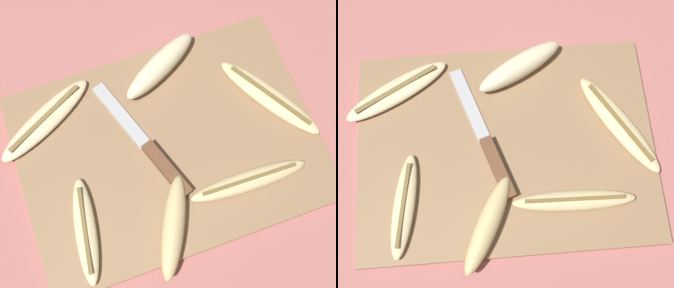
# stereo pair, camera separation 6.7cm
# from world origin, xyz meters

# --- Properties ---
(ground_plane) EXTENTS (4.00, 4.00, 0.00)m
(ground_plane) POSITION_xyz_m (0.00, 0.00, 0.00)
(ground_plane) COLOR #B76B66
(cutting_board) EXTENTS (0.50, 0.36, 0.01)m
(cutting_board) POSITION_xyz_m (0.00, 0.00, 0.01)
(cutting_board) COLOR #997551
(cutting_board) RESTS_ON ground_plane
(knife) EXTENTS (0.10, 0.24, 0.02)m
(knife) POSITION_xyz_m (-0.02, -0.02, 0.02)
(knife) COLOR brown
(knife) RESTS_ON cutting_board
(banana_soft_right) EXTENTS (0.06, 0.17, 0.02)m
(banana_soft_right) POSITION_xyz_m (-0.17, -0.09, 0.02)
(banana_soft_right) COLOR beige
(banana_soft_right) RESTS_ON cutting_board
(banana_ripe_center) EXTENTS (0.14, 0.20, 0.02)m
(banana_ripe_center) POSITION_xyz_m (0.19, 0.02, 0.02)
(banana_ripe_center) COLOR beige
(banana_ripe_center) RESTS_ON cutting_board
(banana_mellow_near) EXTENTS (0.20, 0.04, 0.02)m
(banana_mellow_near) POSITION_xyz_m (0.10, -0.10, 0.02)
(banana_mellow_near) COLOR beige
(banana_mellow_near) RESTS_ON cutting_board
(banana_cream_curved) EXTENTS (0.19, 0.13, 0.02)m
(banana_cream_curved) POSITION_xyz_m (-0.18, 0.11, 0.02)
(banana_cream_curved) COLOR beige
(banana_cream_curved) RESTS_ON cutting_board
(banana_spotted_left) EXTENTS (0.10, 0.16, 0.03)m
(banana_spotted_left) POSITION_xyz_m (-0.04, -0.13, 0.03)
(banana_spotted_left) COLOR #DBC684
(banana_spotted_left) RESTS_ON cutting_board
(banana_bright_far) EXTENTS (0.16, 0.12, 0.04)m
(banana_bright_far) POSITION_xyz_m (0.03, 0.14, 0.03)
(banana_bright_far) COLOR beige
(banana_bright_far) RESTS_ON cutting_board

